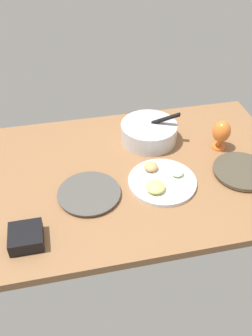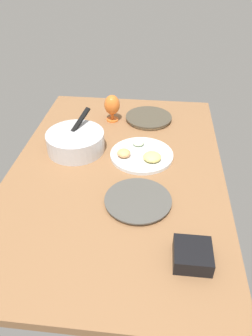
{
  "view_description": "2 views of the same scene",
  "coord_description": "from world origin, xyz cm",
  "px_view_note": "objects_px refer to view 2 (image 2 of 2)",
  "views": [
    {
      "loc": [
        -32.04,
        -132.79,
        118.57
      ],
      "look_at": [
        -3.98,
        -1.21,
        3.53
      ],
      "focal_mm": 39.16,
      "sensor_mm": 36.0,
      "label": 1
    },
    {
      "loc": [
        -125.16,
        -18.43,
        94.42
      ],
      "look_at": [
        -4.23,
        -5.12,
        3.53
      ],
      "focal_mm": 34.26,
      "sensor_mm": 36.0,
      "label": 2
    }
  ],
  "objects_px": {
    "dinner_plate_right": "(149,118)",
    "hurricane_glass_orange": "(112,106)",
    "fruit_platter": "(142,155)",
    "square_bowl_black": "(193,254)",
    "dinner_plate_left": "(138,201)",
    "mixing_bowl": "(76,141)"
  },
  "relations": [
    {
      "from": "dinner_plate_left",
      "to": "fruit_platter",
      "type": "xyz_separation_m",
      "value": [
        0.34,
        0.01,
        0.01
      ]
    },
    {
      "from": "fruit_platter",
      "to": "square_bowl_black",
      "type": "bearing_deg",
      "value": -160.4
    },
    {
      "from": "hurricane_glass_orange",
      "to": "square_bowl_black",
      "type": "xyz_separation_m",
      "value": [
        -1.0,
        -0.43,
        -0.06
      ]
    },
    {
      "from": "dinner_plate_left",
      "to": "square_bowl_black",
      "type": "bearing_deg",
      "value": -142.73
    },
    {
      "from": "fruit_platter",
      "to": "hurricane_glass_orange",
      "type": "distance_m",
      "value": 0.44
    },
    {
      "from": "mixing_bowl",
      "to": "hurricane_glass_orange",
      "type": "relative_size",
      "value": 1.88
    },
    {
      "from": "mixing_bowl",
      "to": "hurricane_glass_orange",
      "type": "height_order",
      "value": "mixing_bowl"
    },
    {
      "from": "mixing_bowl",
      "to": "square_bowl_black",
      "type": "bearing_deg",
      "value": -138.86
    },
    {
      "from": "dinner_plate_right",
      "to": "fruit_platter",
      "type": "distance_m",
      "value": 0.4
    },
    {
      "from": "dinner_plate_left",
      "to": "mixing_bowl",
      "type": "xyz_separation_m",
      "value": [
        0.38,
        0.36,
        0.04
      ]
    },
    {
      "from": "dinner_plate_right",
      "to": "square_bowl_black",
      "type": "xyz_separation_m",
      "value": [
        -1.03,
        -0.21,
        0.02
      ]
    },
    {
      "from": "mixing_bowl",
      "to": "square_bowl_black",
      "type": "relative_size",
      "value": 2.29
    },
    {
      "from": "dinner_plate_right",
      "to": "fruit_platter",
      "type": "bearing_deg",
      "value": 177.85
    },
    {
      "from": "dinner_plate_right",
      "to": "fruit_platter",
      "type": "height_order",
      "value": "fruit_platter"
    },
    {
      "from": "dinner_plate_right",
      "to": "hurricane_glass_orange",
      "type": "xyz_separation_m",
      "value": [
        -0.03,
        0.22,
        0.08
      ]
    },
    {
      "from": "square_bowl_black",
      "to": "dinner_plate_left",
      "type": "bearing_deg",
      "value": 37.27
    },
    {
      "from": "dinner_plate_left",
      "to": "hurricane_glass_orange",
      "type": "bearing_deg",
      "value": 16.58
    },
    {
      "from": "square_bowl_black",
      "to": "dinner_plate_right",
      "type": "bearing_deg",
      "value": 11.38
    },
    {
      "from": "dinner_plate_left",
      "to": "square_bowl_black",
      "type": "xyz_separation_m",
      "value": [
        -0.28,
        -0.21,
        0.02
      ]
    },
    {
      "from": "mixing_bowl",
      "to": "square_bowl_black",
      "type": "distance_m",
      "value": 0.87
    },
    {
      "from": "dinner_plate_left",
      "to": "square_bowl_black",
      "type": "relative_size",
      "value": 2.16
    },
    {
      "from": "dinner_plate_right",
      "to": "hurricane_glass_orange",
      "type": "bearing_deg",
      "value": 96.98
    }
  ]
}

